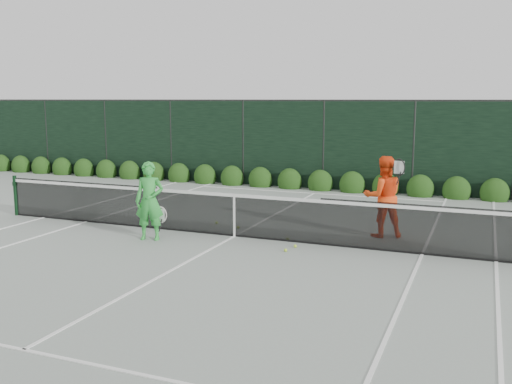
% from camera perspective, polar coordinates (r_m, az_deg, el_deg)
% --- Properties ---
extents(ground, '(80.00, 80.00, 0.00)m').
position_cam_1_polar(ground, '(12.97, -2.16, -4.46)').
color(ground, gray).
rests_on(ground, ground).
extents(tennis_net, '(12.90, 0.10, 1.07)m').
position_cam_1_polar(tennis_net, '(12.86, -2.28, -2.15)').
color(tennis_net, black).
rests_on(tennis_net, ground).
extents(player_woman, '(0.73, 0.59, 1.73)m').
position_cam_1_polar(player_woman, '(12.72, -10.59, -0.89)').
color(player_woman, green).
rests_on(player_woman, ground).
extents(player_man, '(1.10, 1.00, 1.83)m').
position_cam_1_polar(player_man, '(13.09, 12.62, -0.45)').
color(player_man, '#FF4915').
rests_on(player_man, ground).
extents(court_lines, '(11.03, 23.83, 0.01)m').
position_cam_1_polar(court_lines, '(12.97, -2.16, -4.43)').
color(court_lines, white).
rests_on(court_lines, ground).
extents(windscreen_fence, '(32.00, 21.07, 3.06)m').
position_cam_1_polar(windscreen_fence, '(10.30, -8.39, 0.46)').
color(windscreen_fence, black).
rests_on(windscreen_fence, ground).
extents(hedge_row, '(31.66, 0.65, 0.94)m').
position_cam_1_polar(hedge_row, '(19.55, 6.44, 0.86)').
color(hedge_row, '#14370F').
rests_on(hedge_row, ground).
extents(tennis_balls, '(2.59, 1.88, 0.07)m').
position_cam_1_polar(tennis_balls, '(12.83, 0.64, -4.45)').
color(tennis_balls, '#B3DE31').
rests_on(tennis_balls, ground).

